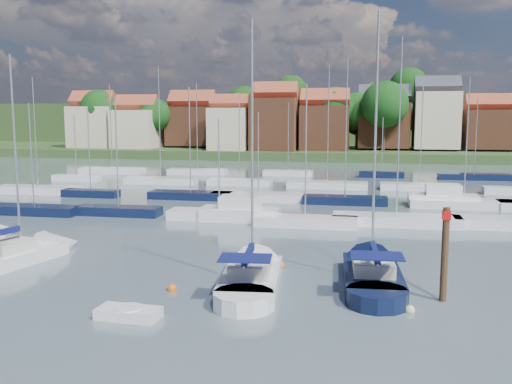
# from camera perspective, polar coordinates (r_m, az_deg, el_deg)

# --- Properties ---
(ground) EXTENTS (260.00, 260.00, 0.00)m
(ground) POSITION_cam_1_polar(r_m,az_deg,el_deg) (69.59, 6.26, -0.00)
(ground) COLOR #44555C
(ground) RESTS_ON ground
(sailboat_left) EXTENTS (5.10, 10.81, 14.26)m
(sailboat_left) POSITION_cam_1_polar(r_m,az_deg,el_deg) (40.50, -21.73, -5.74)
(sailboat_left) COLOR silver
(sailboat_left) RESTS_ON ground
(sailboat_centre) EXTENTS (4.13, 11.79, 15.70)m
(sailboat_centre) POSITION_cam_1_polar(r_m,az_deg,el_deg) (33.22, -0.22, -8.12)
(sailboat_centre) COLOR silver
(sailboat_centre) RESTS_ON ground
(sailboat_navy) EXTENTS (3.78, 11.91, 16.27)m
(sailboat_navy) POSITION_cam_1_polar(r_m,az_deg,el_deg) (34.38, 11.37, -7.73)
(sailboat_navy) COLOR black
(sailboat_navy) RESTS_ON ground
(tender) EXTENTS (3.02, 1.53, 0.64)m
(tender) POSITION_cam_1_polar(r_m,az_deg,el_deg) (27.87, -12.63, -11.74)
(tender) COLOR silver
(tender) RESTS_ON ground
(timber_piling) EXTENTS (0.40, 0.40, 7.10)m
(timber_piling) POSITION_cam_1_polar(r_m,az_deg,el_deg) (30.69, 18.27, -7.62)
(timber_piling) COLOR #4C331E
(timber_piling) RESTS_ON ground
(buoy_b) EXTENTS (0.54, 0.54, 0.54)m
(buoy_b) POSITION_cam_1_polar(r_m,az_deg,el_deg) (28.67, -14.43, -11.76)
(buoy_b) COLOR beige
(buoy_b) RESTS_ON ground
(buoy_c) EXTENTS (0.53, 0.53, 0.53)m
(buoy_c) POSITION_cam_1_polar(r_m,az_deg,el_deg) (31.62, -8.39, -9.71)
(buoy_c) COLOR #D85914
(buoy_c) RESTS_ON ground
(buoy_d) EXTENTS (0.54, 0.54, 0.54)m
(buoy_d) POSITION_cam_1_polar(r_m,az_deg,el_deg) (29.05, 0.07, -11.23)
(buoy_d) COLOR #D85914
(buoy_d) RESTS_ON ground
(buoy_e) EXTENTS (0.42, 0.42, 0.42)m
(buoy_e) POSITION_cam_1_polar(r_m,az_deg,el_deg) (35.81, 2.59, -7.53)
(buoy_e) COLOR #D85914
(buoy_e) RESTS_ON ground
(buoy_f) EXTENTS (0.50, 0.50, 0.50)m
(buoy_f) POSITION_cam_1_polar(r_m,az_deg,el_deg) (29.05, 15.13, -11.52)
(buoy_f) COLOR beige
(buoy_f) RESTS_ON ground
(marina_field) EXTENTS (79.62, 41.41, 15.93)m
(marina_field) POSITION_cam_1_polar(r_m,az_deg,el_deg) (64.61, 7.60, -0.25)
(marina_field) COLOR silver
(marina_field) RESTS_ON ground
(far_shore_town) EXTENTS (212.46, 90.00, 22.27)m
(far_shore_town) POSITION_cam_1_polar(r_m,az_deg,el_deg) (161.49, 9.81, 6.05)
(far_shore_town) COLOR #334C26
(far_shore_town) RESTS_ON ground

